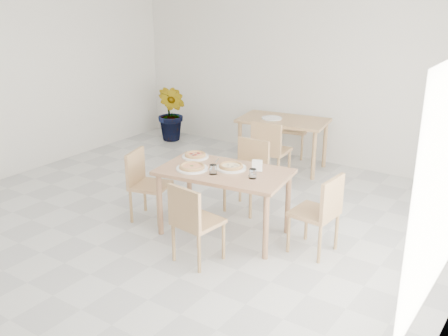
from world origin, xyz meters
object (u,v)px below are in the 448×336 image
Objects in this scene: chair_back_n at (297,125)px; plate_empty at (272,118)px; pizza_pepperoni at (195,155)px; main_table at (224,178)px; chair_back_s at (269,148)px; plate_mushroom at (231,168)px; chair_south at (192,219)px; chair_north at (249,170)px; napkin_holder at (257,166)px; tumbler_b at (253,174)px; chair_west at (144,180)px; potted_plant at (172,113)px; tumbler_a at (213,169)px; pizza_margherita at (192,167)px; plate_pepperoni at (195,157)px; plate_margherita at (192,169)px; second_table at (283,126)px; chair_east at (321,209)px; pizza_mushroom at (231,166)px.

plate_empty is at bearing -101.48° from chair_back_n.
pizza_pepperoni is 1.08× the size of plate_empty.
main_table is 1.66m from chair_back_s.
pizza_pepperoni is (-0.55, 0.08, 0.02)m from plate_mushroom.
chair_south is at bearing 96.60° from chair_back_s.
napkin_holder is at bearing -53.26° from chair_north.
tumbler_b is 1.83m from chair_back_s.
main_table is 1.74× the size of chair_north.
napkin_holder reaches higher than plate_empty.
pizza_pepperoni reaches higher than plate_mushroom.
potted_plant is (-1.78, 2.62, 0.02)m from chair_west.
pizza_pepperoni is at bearing -68.72° from chair_west.
tumbler_a reaches higher than chair_back_n.
tumbler_a is 0.79× the size of napkin_holder.
chair_west reaches higher than pizza_margherita.
tumbler_a is at bearing -104.03° from plate_mushroom.
chair_back_n is at bearing -21.89° from chair_west.
plate_mushroom and plate_pepperoni have the same top height.
second_table is (-0.23, 2.47, -0.11)m from plate_margherita.
napkin_holder is at bearing -36.28° from potted_plant.
tumbler_b is (0.68, 0.14, 0.02)m from pizza_margherita.
chair_east is 0.95× the size of chair_back_s.
chair_back_s is (-0.34, 1.78, -0.28)m from tumbler_a.
pizza_margherita is at bearing -71.14° from chair_east.
tumbler_b is 0.20m from napkin_holder.
plate_empty is at bearing -68.29° from chair_south.
chair_west is at bearing -164.94° from plate_mushroom.
chair_south reaches higher than plate_margherita.
chair_south is 8.36× the size of tumbler_b.
chair_south is at bearing -47.35° from potted_plant.
chair_north is 0.82m from napkin_holder.
chair_north is 1.00× the size of chair_east.
plate_pepperoni is 0.41m from pizza_margherita.
pizza_mushroom is at bearing -8.58° from pizza_pepperoni.
main_table is at bearing -110.74° from plate_mushroom.
second_table is 1.64× the size of chair_back_n.
chair_north is 1.27m from chair_west.
chair_back_s is (0.16, -0.68, -0.13)m from second_table.
pizza_mushroom is at bearing -71.51° from plate_empty.
second_table is at bearing 89.46° from napkin_holder.
chair_back_n is at bearing 90.96° from second_table.
pizza_margherita is (0.70, 0.02, 0.30)m from chair_west.
pizza_mushroom reaches higher than plate_empty.
chair_back_n is at bearing -83.24° from chair_back_s.
second_table is (-0.37, 1.54, 0.15)m from chair_north.
plate_mushroom is at bearing -39.87° from potted_plant.
tumbler_a is at bearing -83.73° from chair_north.
plate_empty is (-0.71, 2.14, -0.02)m from pizza_mushroom.
tumbler_b is (0.90, -0.20, 0.02)m from pizza_pepperoni.
tumbler_b is at bearing -104.70° from chair_south.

